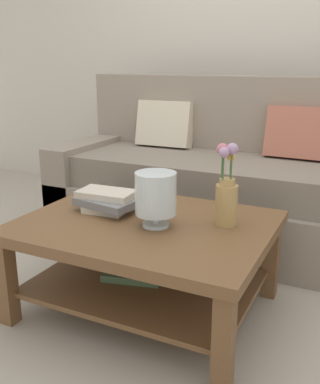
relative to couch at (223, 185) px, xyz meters
name	(u,v)px	position (x,y,z in m)	size (l,w,h in m)	color
ground_plane	(178,287)	(0.03, -0.79, -0.36)	(10.00, 10.00, 0.00)	#ADA393
back_wall	(266,35)	(0.03, 0.86, 0.99)	(6.40, 0.12, 2.70)	beige
couch	(223,185)	(0.00, 0.00, 0.00)	(2.20, 0.90, 1.06)	gray
coffee_table	(146,245)	(-0.03, -1.05, -0.04)	(1.13, 0.87, 0.45)	brown
book_stack_main	(107,201)	(-0.27, -1.00, 0.14)	(0.32, 0.25, 0.10)	beige
glass_hurricane_vase	(156,195)	(0.04, -1.08, 0.23)	(0.18, 0.18, 0.24)	silver
flower_pitcher	(226,194)	(0.31, -0.93, 0.23)	(0.10, 0.11, 0.37)	tan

